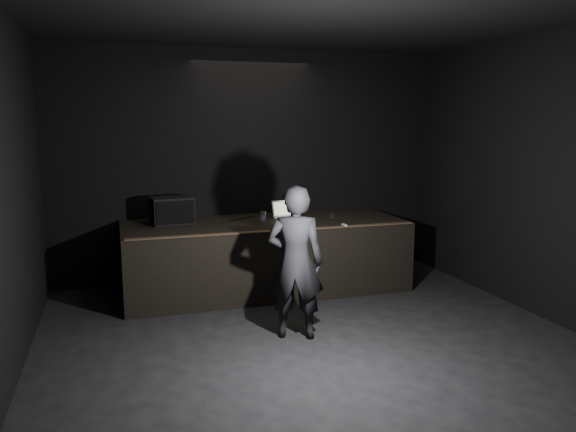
% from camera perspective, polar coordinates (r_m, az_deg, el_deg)
% --- Properties ---
extents(ground, '(7.00, 7.00, 0.00)m').
position_cam_1_polar(ground, '(5.87, 4.86, -14.89)').
color(ground, black).
rests_on(ground, ground).
extents(room_walls, '(6.10, 7.10, 3.52)m').
position_cam_1_polar(room_walls, '(5.35, 5.17, 5.21)').
color(room_walls, black).
rests_on(room_walls, ground).
extents(stage_riser, '(4.00, 1.50, 1.00)m').
position_cam_1_polar(stage_riser, '(8.16, -2.35, -4.03)').
color(stage_riser, black).
rests_on(stage_riser, ground).
extents(riser_lip, '(3.92, 0.10, 0.01)m').
position_cam_1_polar(riser_lip, '(7.38, -0.95, -1.47)').
color(riser_lip, brown).
rests_on(riser_lip, stage_riser).
extents(stage_monitor, '(0.61, 0.48, 0.38)m').
position_cam_1_polar(stage_monitor, '(8.02, -11.70, 0.55)').
color(stage_monitor, black).
rests_on(stage_monitor, stage_riser).
extents(cable, '(0.71, 0.47, 0.02)m').
position_cam_1_polar(cable, '(8.18, -5.34, -0.39)').
color(cable, black).
rests_on(cable, stage_riser).
extents(laptop, '(0.41, 0.38, 0.25)m').
position_cam_1_polar(laptop, '(8.34, -0.18, 0.25)').
color(laptop, silver).
rests_on(laptop, stage_riser).
extents(beer_can, '(0.08, 0.08, 0.18)m').
position_cam_1_polar(beer_can, '(7.85, -2.55, -0.18)').
color(beer_can, silver).
rests_on(beer_can, stage_riser).
extents(plastic_cup, '(0.08, 0.08, 0.10)m').
position_cam_1_polar(plastic_cup, '(8.24, 4.47, -0.02)').
color(plastic_cup, white).
rests_on(plastic_cup, stage_riser).
extents(wii_remote, '(0.04, 0.14, 0.03)m').
position_cam_1_polar(wii_remote, '(7.75, 5.75, -0.93)').
color(wii_remote, white).
rests_on(wii_remote, stage_riser).
extents(person, '(0.74, 0.62, 1.74)m').
position_cam_1_polar(person, '(6.29, 0.74, -4.72)').
color(person, black).
rests_on(person, ground).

